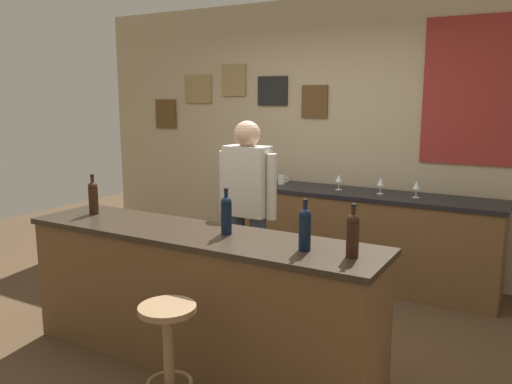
# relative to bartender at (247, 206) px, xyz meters

# --- Properties ---
(ground_plane) EXTENTS (10.00, 10.00, 0.00)m
(ground_plane) POSITION_rel_bartender_xyz_m (0.09, -0.42, -0.94)
(ground_plane) COLOR #4C3823
(back_wall) EXTENTS (6.00, 0.09, 2.80)m
(back_wall) POSITION_rel_bartender_xyz_m (0.12, 1.61, 0.48)
(back_wall) COLOR tan
(back_wall) RESTS_ON ground_plane
(bar_counter) EXTENTS (2.57, 0.60, 0.92)m
(bar_counter) POSITION_rel_bartender_xyz_m (0.09, -0.82, -0.47)
(bar_counter) COLOR brown
(bar_counter) RESTS_ON ground_plane
(side_counter) EXTENTS (2.72, 0.56, 0.90)m
(side_counter) POSITION_rel_bartender_xyz_m (0.49, 1.23, -0.48)
(side_counter) COLOR brown
(side_counter) RESTS_ON ground_plane
(bartender) EXTENTS (0.52, 0.21, 1.62)m
(bartender) POSITION_rel_bartender_xyz_m (0.00, 0.00, 0.00)
(bartender) COLOR #384766
(bartender) RESTS_ON ground_plane
(bar_stool) EXTENTS (0.32, 0.32, 0.68)m
(bar_stool) POSITION_rel_bartender_xyz_m (0.35, -1.44, -0.48)
(bar_stool) COLOR olive
(bar_stool) RESTS_ON ground_plane
(wine_bottle_a) EXTENTS (0.07, 0.07, 0.31)m
(wine_bottle_a) POSITION_rel_bartender_xyz_m (-0.91, -0.77, 0.12)
(wine_bottle_a) COLOR black
(wine_bottle_a) RESTS_ON bar_counter
(wine_bottle_b) EXTENTS (0.07, 0.07, 0.31)m
(wine_bottle_b) POSITION_rel_bartender_xyz_m (0.30, -0.76, 0.12)
(wine_bottle_b) COLOR black
(wine_bottle_b) RESTS_ON bar_counter
(wine_bottle_c) EXTENTS (0.07, 0.07, 0.31)m
(wine_bottle_c) POSITION_rel_bartender_xyz_m (0.89, -0.84, 0.12)
(wine_bottle_c) COLOR black
(wine_bottle_c) RESTS_ON bar_counter
(wine_bottle_d) EXTENTS (0.07, 0.07, 0.31)m
(wine_bottle_d) POSITION_rel_bartender_xyz_m (1.18, -0.83, 0.12)
(wine_bottle_d) COLOR black
(wine_bottle_d) RESTS_ON bar_counter
(wine_glass_a) EXTENTS (0.07, 0.07, 0.16)m
(wine_glass_a) POSITION_rel_bartender_xyz_m (-0.75, 1.32, 0.07)
(wine_glass_a) COLOR silver
(wine_glass_a) RESTS_ON side_counter
(wine_glass_b) EXTENTS (0.07, 0.07, 0.16)m
(wine_glass_b) POSITION_rel_bartender_xyz_m (0.30, 1.24, 0.07)
(wine_glass_b) COLOR silver
(wine_glass_b) RESTS_ON side_counter
(wine_glass_c) EXTENTS (0.07, 0.07, 0.16)m
(wine_glass_c) POSITION_rel_bartender_xyz_m (0.72, 1.23, 0.07)
(wine_glass_c) COLOR silver
(wine_glass_c) RESTS_ON side_counter
(wine_glass_d) EXTENTS (0.07, 0.07, 0.16)m
(wine_glass_d) POSITION_rel_bartender_xyz_m (1.06, 1.22, 0.07)
(wine_glass_d) COLOR silver
(wine_glass_d) RESTS_ON side_counter
(coffee_mug) EXTENTS (0.12, 0.08, 0.09)m
(coffee_mug) POSITION_rel_bartender_xyz_m (-0.33, 1.26, 0.01)
(coffee_mug) COLOR silver
(coffee_mug) RESTS_ON side_counter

